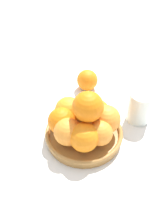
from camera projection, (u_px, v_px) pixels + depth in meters
ground_plane at (84, 137)px, 0.67m from camera, size 4.00×4.00×0.00m
fruit_bowl at (84, 133)px, 0.66m from camera, size 0.23×0.23×0.03m
orange_pile at (84, 119)px, 0.61m from camera, size 0.19×0.20×0.15m
stray_orange at (87, 80)px, 0.83m from camera, size 0.08×0.08×0.08m
drinking_glass at (140, 107)px, 0.69m from camera, size 0.08×0.08×0.10m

